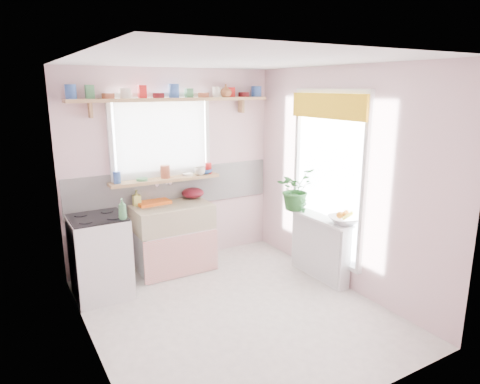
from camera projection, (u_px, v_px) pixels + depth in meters
room at (247, 163)px, 5.17m from camera, size 3.20×3.20×3.20m
sink_unit at (173, 237)px, 5.36m from camera, size 0.95×0.65×1.11m
cooker at (100, 256)px, 4.68m from camera, size 0.58×0.58×0.93m
radiator_ledge at (320, 246)px, 5.17m from camera, size 0.22×0.95×0.78m
windowsill at (166, 180)px, 5.35m from camera, size 1.40×0.22×0.04m
pine_shelf at (174, 99)px, 5.18m from camera, size 2.52×0.24×0.04m
shelf_crockery at (173, 93)px, 5.15m from camera, size 2.47×0.11×0.12m
sill_crockery at (165, 174)px, 5.33m from camera, size 1.35×0.11×0.12m
dish_tray at (152, 202)px, 5.34m from camera, size 0.42×0.33×0.04m
colander at (193, 193)px, 5.60m from camera, size 0.34×0.34×0.13m
jade_plant at (295, 189)px, 5.30m from camera, size 0.58×0.54×0.53m
fruit_bowl at (344, 220)px, 4.79m from camera, size 0.43×0.43×0.08m
herb_pot at (303, 205)px, 5.20m from camera, size 0.11×0.08×0.18m
soap_bottle_sink at (137, 198)px, 5.23m from camera, size 0.09×0.09×0.20m
sill_cup at (200, 171)px, 5.50m from camera, size 0.14×0.14×0.11m
sill_bowl at (205, 171)px, 5.62m from camera, size 0.22×0.22×0.06m
shelf_vase at (226, 91)px, 5.44m from camera, size 0.16×0.16×0.16m
cooker_bottle at (122, 209)px, 4.47m from camera, size 0.11×0.11×0.22m
fruit at (344, 215)px, 4.78m from camera, size 0.20×0.14×0.10m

